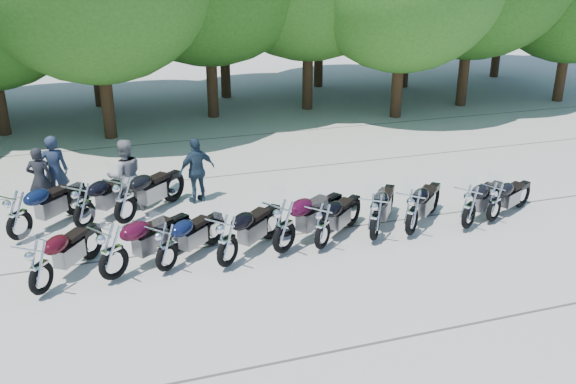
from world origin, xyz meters
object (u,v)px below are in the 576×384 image
object	(u,v)px
motorcycle_5	(323,225)
motorcycle_10	(18,214)
motorcycle_8	(470,206)
motorcycle_9	(495,201)
motorcycle_7	(413,211)
rider_1	(125,176)
motorcycle_6	(375,216)
rider_2	(197,170)
motorcycle_2	(166,246)
rider_0	(40,179)
motorcycle_11	(83,205)
motorcycle_12	(124,199)
rider_3	(55,171)
motorcycle_0	(39,266)
motorcycle_4	(284,225)
motorcycle_1	(112,251)
motorcycle_3	(227,240)

from	to	relation	value
motorcycle_5	motorcycle_10	world-z (taller)	motorcycle_10
motorcycle_8	motorcycle_9	size ratio (longest dim) A/B	1.09
motorcycle_7	rider_1	bearing A→B (deg)	16.17
motorcycle_6	rider_2	distance (m)	5.02
motorcycle_5	motorcycle_9	bearing A→B (deg)	-130.84
motorcycle_9	motorcycle_10	bearing A→B (deg)	51.01
motorcycle_2	rider_0	world-z (taller)	rider_0
motorcycle_11	rider_1	world-z (taller)	rider_1
motorcycle_12	rider_3	size ratio (longest dim) A/B	1.32
motorcycle_0	motorcycle_11	world-z (taller)	motorcycle_11
motorcycle_8	motorcycle_12	bearing A→B (deg)	36.38
motorcycle_4	motorcycle_10	bearing A→B (deg)	31.93
motorcycle_1	motorcycle_4	distance (m)	3.59
motorcycle_5	rider_1	world-z (taller)	rider_1
motorcycle_5	rider_0	world-z (taller)	rider_0
motorcycle_0	motorcycle_7	bearing A→B (deg)	-144.05
motorcycle_5	rider_0	xyz separation A→B (m)	(-6.01, 4.35, 0.22)
rider_0	rider_1	world-z (taller)	rider_1
motorcycle_1	motorcycle_0	bearing A→B (deg)	60.27
motorcycle_4	motorcycle_10	world-z (taller)	motorcycle_4
motorcycle_0	motorcycle_6	distance (m)	7.11
motorcycle_6	motorcycle_10	bearing A→B (deg)	19.13
motorcycle_5	motorcycle_4	bearing A→B (deg)	44.06
motorcycle_3	motorcycle_7	distance (m)	4.40
motorcycle_6	motorcycle_12	distance (m)	5.97
motorcycle_1	rider_0	size ratio (longest dim) A/B	1.46
motorcycle_8	rider_0	bearing A→B (deg)	31.65
motorcycle_11	motorcycle_12	xyz separation A→B (m)	(0.95, 0.01, 0.03)
motorcycle_12	rider_2	bearing A→B (deg)	-105.71
motorcycle_2	rider_1	distance (m)	3.72
motorcycle_8	motorcycle_0	bearing A→B (deg)	56.71
motorcycle_7	motorcycle_6	bearing A→B (deg)	46.14
motorcycle_7	motorcycle_12	bearing A→B (deg)	23.75
motorcycle_3	rider_3	size ratio (longest dim) A/B	1.26
motorcycle_1	motorcycle_7	distance (m)	6.68
motorcycle_10	motorcycle_11	xyz separation A→B (m)	(1.41, 0.18, -0.01)
motorcycle_0	motorcycle_11	size ratio (longest dim) A/B	0.96
motorcycle_9	motorcycle_10	distance (m)	11.18
motorcycle_4	motorcycle_10	xyz separation A→B (m)	(-5.54, 2.46, -0.03)
motorcycle_11	rider_0	size ratio (longest dim) A/B	1.42
motorcycle_10	rider_2	distance (m)	4.46
motorcycle_4	motorcycle_11	bearing A→B (deg)	23.27
motorcycle_1	motorcycle_12	xyz separation A→B (m)	(0.41, 2.73, 0.01)
motorcycle_8	rider_1	size ratio (longest dim) A/B	1.19
motorcycle_4	motorcycle_11	size ratio (longest dim) A/B	1.06
motorcycle_9	motorcycle_3	bearing A→B (deg)	65.90
motorcycle_0	motorcycle_11	bearing A→B (deg)	-71.36
motorcycle_5	rider_3	distance (m)	7.31
motorcycle_1	motorcycle_12	size ratio (longest dim) A/B	0.99
motorcycle_7	rider_2	world-z (taller)	rider_2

